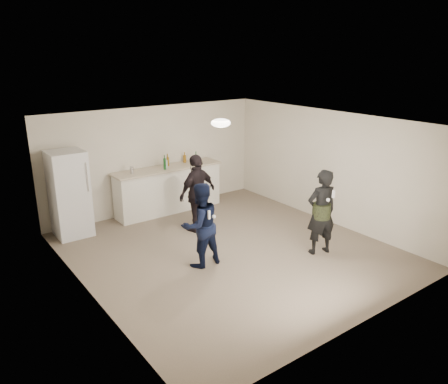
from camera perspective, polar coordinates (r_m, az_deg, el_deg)
floor at (r=8.56m, az=0.80°, el=-7.68°), size 6.00×6.00×0.00m
ceiling at (r=7.81m, az=0.88°, el=9.10°), size 6.00×6.00×0.00m
wall_back at (r=10.56m, az=-9.06°, el=4.28°), size 6.00×0.00×6.00m
wall_front at (r=6.14m, az=18.10°, el=-6.51°), size 6.00×0.00×6.00m
wall_left at (r=6.89m, az=-17.76°, el=-3.78°), size 0.00×6.00×6.00m
wall_right at (r=9.94m, az=13.60°, el=3.15°), size 0.00×6.00×6.00m
counter at (r=10.55m, az=-7.25°, el=0.25°), size 2.60×0.56×1.05m
counter_top at (r=10.39m, az=-7.37°, el=3.11°), size 2.68×0.64×0.04m
fridge at (r=9.52m, az=-19.54°, el=-0.25°), size 0.70×0.70×1.80m
fridge_handle at (r=9.14m, az=-17.44°, el=1.87°), size 0.02×0.02×0.60m
ceiling_dome at (r=8.06m, az=-0.43°, el=9.01°), size 0.36×0.36×0.16m
shaker at (r=9.96m, az=-11.96°, el=2.83°), size 0.08×0.08×0.17m
man at (r=7.74m, az=-3.12°, el=-4.32°), size 0.76×0.60×1.54m
woman at (r=8.38m, az=12.59°, el=-2.58°), size 0.68×0.54×1.65m
camo_shorts at (r=8.37m, az=12.60°, el=-2.43°), size 0.34×0.34×0.28m
spectator at (r=9.24m, az=-3.49°, el=-0.15°), size 1.05×0.61×1.68m
remote_man at (r=7.42m, az=-1.96°, el=-2.99°), size 0.04×0.04×0.15m
nunchuk_man at (r=7.53m, az=-1.33°, el=-3.23°), size 0.07×0.07×0.07m
remote_woman at (r=8.09m, az=14.11°, el=-0.25°), size 0.04×0.04×0.15m
nunchuk_woman at (r=8.07m, az=13.44°, el=-1.01°), size 0.07×0.07×0.07m
bottle_cluster at (r=10.49m, az=-6.18°, el=4.01°), size 0.93×0.38×0.26m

